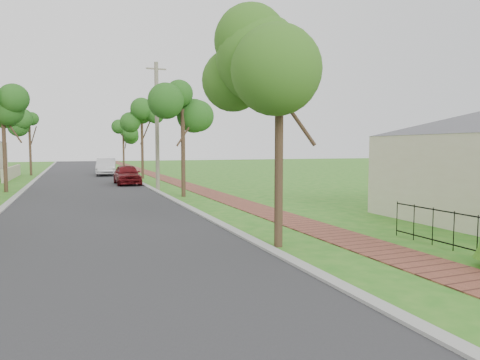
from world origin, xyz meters
TOP-DOWN VIEW (x-y plane):
  - ground at (0.00, 0.00)m, footprint 160.00×160.00m
  - road at (-3.00, 20.00)m, footprint 7.00×120.00m
  - kerb_right at (0.65, 20.00)m, footprint 0.30×120.00m
  - kerb_left at (-6.65, 20.00)m, footprint 0.30×120.00m
  - sidewalk at (3.25, 20.00)m, footprint 1.50×120.00m
  - street_trees at (-2.87, 26.84)m, footprint 10.70×37.65m
  - parked_car_red at (-0.38, 24.62)m, footprint 1.65×4.06m
  - parked_car_white at (-1.00, 35.47)m, footprint 2.13×4.86m
  - near_tree at (1.05, 4.00)m, footprint 2.24×2.24m
  - utility_pole at (0.90, 20.00)m, footprint 1.20×0.24m

SIDE VIEW (x-z plane):
  - ground at x=0.00m, z-range 0.00..0.00m
  - road at x=-3.00m, z-range -0.01..0.01m
  - kerb_right at x=0.65m, z-range -0.05..0.05m
  - kerb_left at x=-6.65m, z-range -0.05..0.05m
  - sidewalk at x=3.25m, z-range -0.01..0.01m
  - parked_car_red at x=-0.38m, z-range 0.00..1.38m
  - parked_car_white at x=-1.00m, z-range 0.00..1.55m
  - utility_pole at x=0.90m, z-range 0.06..7.69m
  - street_trees at x=-2.87m, z-range 1.59..7.48m
  - near_tree at x=1.05m, z-range 1.71..7.47m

